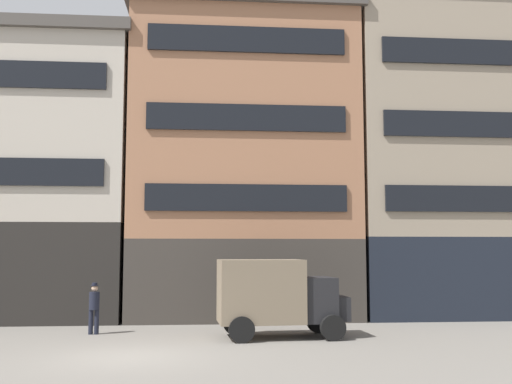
{
  "coord_description": "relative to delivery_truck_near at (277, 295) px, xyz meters",
  "views": [
    {
      "loc": [
        2.09,
        -16.74,
        2.91
      ],
      "look_at": [
        3.69,
        1.96,
        4.8
      ],
      "focal_mm": 41.26,
      "sensor_mm": 36.0,
      "label": 1
    }
  ],
  "objects": [
    {
      "name": "building_center_left",
      "position": [
        -10.15,
        6.52,
        4.85
      ],
      "size": [
        9.14,
        5.98,
        12.47
      ],
      "color": "black",
      "rests_on": "ground_plane"
    },
    {
      "name": "pedestrian_officer",
      "position": [
        -6.34,
        1.39,
        -0.44
      ],
      "size": [
        0.4,
        0.4,
        1.79
      ],
      "color": "black",
      "rests_on": "ground_plane"
    },
    {
      "name": "ground_plane",
      "position": [
        -4.53,
        -3.28,
        -1.42
      ],
      "size": [
        120.0,
        120.0,
        0.0
      ],
      "primitive_type": "plane",
      "color": "slate"
    },
    {
      "name": "building_far_right",
      "position": [
        8.69,
        6.51,
        7.0
      ],
      "size": [
        9.3,
        5.98,
        16.76
      ],
      "color": "black",
      "rests_on": "ground_plane"
    },
    {
      "name": "delivery_truck_near",
      "position": [
        0.0,
        0.0,
        0.0
      ],
      "size": [
        4.45,
        2.36,
        2.62
      ],
      "color": "black",
      "rests_on": "ground_plane"
    },
    {
      "name": "building_center_right",
      "position": [
        -0.77,
        6.51,
        5.56
      ],
      "size": [
        10.32,
        5.98,
        13.89
      ],
      "color": "#38332D",
      "rests_on": "ground_plane"
    }
  ]
}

